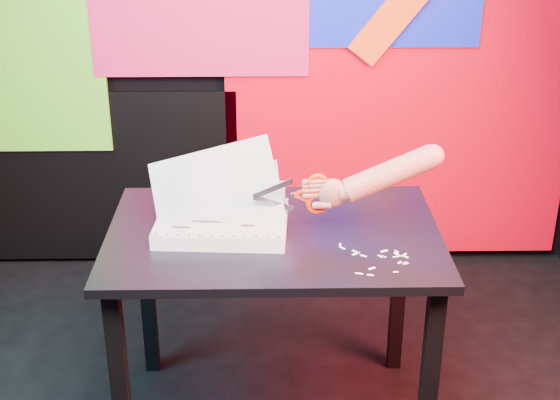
{
  "coord_description": "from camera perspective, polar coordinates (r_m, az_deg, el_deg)",
  "views": [
    {
      "loc": [
        0.04,
        -1.94,
        1.88
      ],
      "look_at": [
        0.08,
        0.29,
        0.87
      ],
      "focal_mm": 50.0,
      "sensor_mm": 36.0,
      "label": 1
    }
  ],
  "objects": [
    {
      "name": "printout_stack",
      "position": [
        2.52,
        -4.26,
        -1.58
      ],
      "size": [
        0.46,
        0.33,
        0.31
      ],
      "rotation": [
        0.0,
        0.0,
        -0.06
      ],
      "color": "silver",
      "rests_on": "work_table"
    },
    {
      "name": "room",
      "position": [
        2.01,
        -2.15,
        9.06
      ],
      "size": [
        3.01,
        3.01,
        2.71
      ],
      "color": "black",
      "rests_on": "ground"
    },
    {
      "name": "backdrop",
      "position": [
        3.52,
        -0.63,
        9.23
      ],
      "size": [
        2.88,
        0.05,
        2.08
      ],
      "color": "red",
      "rests_on": "ground"
    },
    {
      "name": "scissors",
      "position": [
        2.45,
        2.34,
        0.43
      ],
      "size": [
        0.24,
        0.03,
        0.14
      ],
      "rotation": [
        0.0,
        0.0,
        0.1
      ],
      "color": "silver",
      "rests_on": "printout_stack"
    },
    {
      "name": "work_table",
      "position": [
        2.56,
        -0.46,
        -4.38
      ],
      "size": [
        1.07,
        0.72,
        0.75
      ],
      "rotation": [
        0.0,
        0.0,
        0.0
      ],
      "color": "black",
      "rests_on": "ground"
    },
    {
      "name": "hand_forearm",
      "position": [
        2.48,
        7.31,
        1.71
      ],
      "size": [
        0.44,
        0.11,
        0.2
      ],
      "rotation": [
        0.0,
        0.0,
        0.1
      ],
      "color": "brown",
      "rests_on": "work_table"
    },
    {
      "name": "paper_clippings",
      "position": [
        2.38,
        7.29,
        -4.21
      ],
      "size": [
        0.21,
        0.2,
        0.0
      ],
      "color": "silver",
      "rests_on": "work_table"
    }
  ]
}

